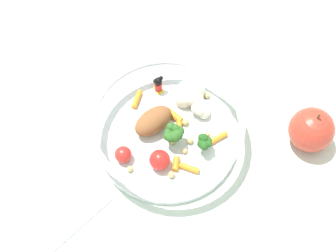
% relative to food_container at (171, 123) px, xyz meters
% --- Properties ---
extents(ground_plane, '(2.40, 2.40, 0.00)m').
position_rel_food_container_xyz_m(ground_plane, '(-0.00, 0.01, -0.03)').
color(ground_plane, silver).
extents(food_container, '(0.25, 0.25, 0.06)m').
position_rel_food_container_xyz_m(food_container, '(0.00, 0.00, 0.00)').
color(food_container, white).
rests_on(food_container, ground_plane).
extents(loose_apple, '(0.07, 0.07, 0.09)m').
position_rel_food_container_xyz_m(loose_apple, '(-0.22, -0.06, 0.00)').
color(loose_apple, '#BC3828').
rests_on(loose_apple, ground_plane).
extents(folded_napkin, '(0.19, 0.19, 0.01)m').
position_rel_food_container_xyz_m(folded_napkin, '(0.14, 0.18, -0.03)').
color(folded_napkin, white).
rests_on(folded_napkin, ground_plane).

